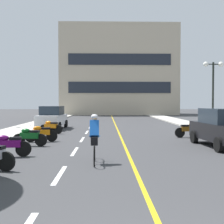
{
  "coord_description": "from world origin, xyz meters",
  "views": [
    {
      "loc": [
        -0.66,
        -2.31,
        2.1
      ],
      "look_at": [
        -0.16,
        20.69,
        1.35
      ],
      "focal_mm": 46.1,
      "sensor_mm": 36.0,
      "label": 1
    }
  ],
  "objects_px": {
    "parked_car_mid": "(52,117)",
    "motorcycle_7": "(51,127)",
    "motorcycle_6": "(189,130)",
    "motorcycle_4": "(30,136)",
    "parked_car_near": "(223,128)",
    "street_lamp_mid": "(213,80)",
    "motorcycle_3": "(8,145)",
    "motorcycle_5": "(41,133)",
    "cyclist_rider": "(94,138)"
  },
  "relations": [
    {
      "from": "street_lamp_mid",
      "to": "motorcycle_3",
      "type": "relative_size",
      "value": 2.9
    },
    {
      "from": "motorcycle_6",
      "to": "motorcycle_4",
      "type": "bearing_deg",
      "value": -159.35
    },
    {
      "from": "parked_car_near",
      "to": "cyclist_rider",
      "type": "bearing_deg",
      "value": -149.59
    },
    {
      "from": "motorcycle_4",
      "to": "motorcycle_5",
      "type": "bearing_deg",
      "value": 81.72
    },
    {
      "from": "street_lamp_mid",
      "to": "cyclist_rider",
      "type": "xyz_separation_m",
      "value": [
        -8.14,
        -10.67,
        -2.85
      ]
    },
    {
      "from": "parked_car_near",
      "to": "cyclist_rider",
      "type": "height_order",
      "value": "parked_car_near"
    },
    {
      "from": "motorcycle_3",
      "to": "motorcycle_6",
      "type": "distance_m",
      "value": 10.64
    },
    {
      "from": "parked_car_mid",
      "to": "motorcycle_4",
      "type": "height_order",
      "value": "parked_car_mid"
    },
    {
      "from": "motorcycle_5",
      "to": "cyclist_rider",
      "type": "xyz_separation_m",
      "value": [
        3.06,
        -5.43,
        0.41
      ]
    },
    {
      "from": "motorcycle_7",
      "to": "motorcycle_3",
      "type": "bearing_deg",
      "value": -90.13
    },
    {
      "from": "cyclist_rider",
      "to": "street_lamp_mid",
      "type": "bearing_deg",
      "value": 52.66
    },
    {
      "from": "motorcycle_5",
      "to": "parked_car_mid",
      "type": "bearing_deg",
      "value": 96.23
    },
    {
      "from": "motorcycle_4",
      "to": "motorcycle_6",
      "type": "relative_size",
      "value": 1.0
    },
    {
      "from": "motorcycle_5",
      "to": "motorcycle_6",
      "type": "bearing_deg",
      "value": 11.85
    },
    {
      "from": "motorcycle_5",
      "to": "motorcycle_3",
      "type": "bearing_deg",
      "value": -94.02
    },
    {
      "from": "parked_car_near",
      "to": "parked_car_mid",
      "type": "distance_m",
      "value": 13.76
    },
    {
      "from": "motorcycle_4",
      "to": "motorcycle_6",
      "type": "distance_m",
      "value": 9.27
    },
    {
      "from": "motorcycle_4",
      "to": "motorcycle_7",
      "type": "bearing_deg",
      "value": 90.63
    },
    {
      "from": "motorcycle_6",
      "to": "motorcycle_5",
      "type": "bearing_deg",
      "value": -168.15
    },
    {
      "from": "motorcycle_3",
      "to": "cyclist_rider",
      "type": "height_order",
      "value": "cyclist_rider"
    },
    {
      "from": "motorcycle_3",
      "to": "motorcycle_5",
      "type": "height_order",
      "value": "same"
    },
    {
      "from": "cyclist_rider",
      "to": "motorcycle_6",
      "type": "bearing_deg",
      "value": 53.13
    },
    {
      "from": "street_lamp_mid",
      "to": "parked_car_mid",
      "type": "distance_m",
      "value": 12.61
    },
    {
      "from": "parked_car_mid",
      "to": "motorcycle_5",
      "type": "xyz_separation_m",
      "value": [
        0.84,
        -7.69,
        -0.44
      ]
    },
    {
      "from": "parked_car_near",
      "to": "motorcycle_7",
      "type": "height_order",
      "value": "parked_car_near"
    },
    {
      "from": "motorcycle_5",
      "to": "cyclist_rider",
      "type": "relative_size",
      "value": 0.95
    },
    {
      "from": "motorcycle_5",
      "to": "motorcycle_6",
      "type": "relative_size",
      "value": 0.99
    },
    {
      "from": "parked_car_mid",
      "to": "motorcycle_7",
      "type": "distance_m",
      "value": 3.6
    },
    {
      "from": "motorcycle_4",
      "to": "parked_car_near",
      "type": "bearing_deg",
      "value": -2.85
    },
    {
      "from": "parked_car_mid",
      "to": "cyclist_rider",
      "type": "height_order",
      "value": "parked_car_mid"
    },
    {
      "from": "parked_car_near",
      "to": "parked_car_mid",
      "type": "xyz_separation_m",
      "value": [
        -9.81,
        9.64,
        0.0
      ]
    },
    {
      "from": "motorcycle_3",
      "to": "motorcycle_6",
      "type": "xyz_separation_m",
      "value": [
        8.76,
        6.04,
        0.0
      ]
    },
    {
      "from": "motorcycle_6",
      "to": "motorcycle_7",
      "type": "height_order",
      "value": "same"
    },
    {
      "from": "motorcycle_3",
      "to": "motorcycle_5",
      "type": "relative_size",
      "value": 1.01
    },
    {
      "from": "parked_car_mid",
      "to": "motorcycle_5",
      "type": "distance_m",
      "value": 7.75
    },
    {
      "from": "parked_car_mid",
      "to": "motorcycle_7",
      "type": "xyz_separation_m",
      "value": [
        0.56,
        -3.53,
        -0.44
      ]
    },
    {
      "from": "motorcycle_7",
      "to": "cyclist_rider",
      "type": "xyz_separation_m",
      "value": [
        3.34,
        -9.59,
        0.41
      ]
    },
    {
      "from": "motorcycle_3",
      "to": "motorcycle_5",
      "type": "bearing_deg",
      "value": 85.98
    },
    {
      "from": "motorcycle_4",
      "to": "motorcycle_7",
      "type": "xyz_separation_m",
      "value": [
        -0.06,
        5.66,
        0.0
      ]
    },
    {
      "from": "motorcycle_6",
      "to": "parked_car_mid",
      "type": "bearing_deg",
      "value": 147.55
    },
    {
      "from": "motorcycle_3",
      "to": "motorcycle_5",
      "type": "distance_m",
      "value": 4.28
    },
    {
      "from": "parked_car_mid",
      "to": "motorcycle_7",
      "type": "relative_size",
      "value": 2.61
    },
    {
      "from": "motorcycle_3",
      "to": "motorcycle_4",
      "type": "bearing_deg",
      "value": 88.3
    },
    {
      "from": "street_lamp_mid",
      "to": "motorcycle_7",
      "type": "height_order",
      "value": "street_lamp_mid"
    },
    {
      "from": "motorcycle_6",
      "to": "street_lamp_mid",
      "type": "bearing_deg",
      "value": 51.7
    },
    {
      "from": "motorcycle_5",
      "to": "motorcycle_7",
      "type": "height_order",
      "value": "same"
    },
    {
      "from": "street_lamp_mid",
      "to": "parked_car_near",
      "type": "distance_m",
      "value": 8.05
    },
    {
      "from": "parked_car_near",
      "to": "motorcycle_6",
      "type": "relative_size",
      "value": 2.53
    },
    {
      "from": "motorcycle_3",
      "to": "motorcycle_6",
      "type": "bearing_deg",
      "value": 34.6
    },
    {
      "from": "street_lamp_mid",
      "to": "motorcycle_3",
      "type": "distance_m",
      "value": 15.28
    }
  ]
}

